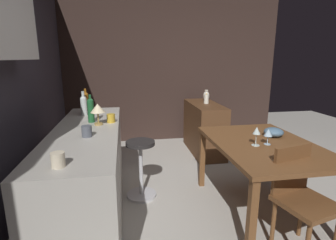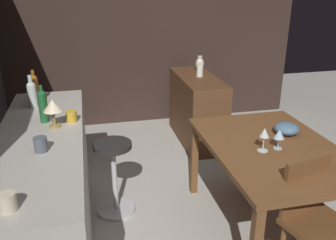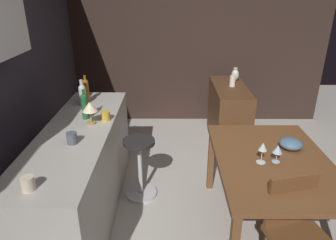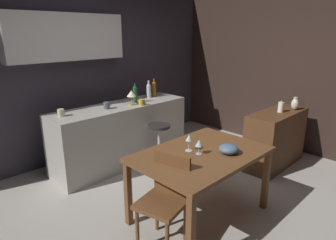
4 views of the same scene
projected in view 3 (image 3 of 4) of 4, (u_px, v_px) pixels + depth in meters
ground_plane at (226, 222)px, 2.92m from camera, size 9.00×9.00×0.00m
wall_side_right at (185, 41)px, 4.75m from camera, size 0.10×4.40×2.60m
dining_table at (272, 167)px, 2.59m from camera, size 1.36×0.94×0.74m
kitchen_counter at (82, 173)px, 2.88m from camera, size 2.10×0.60×0.90m
sideboard_cabinet at (228, 114)px, 4.32m from camera, size 1.10×0.44×0.82m
chair_near_window at (297, 231)px, 2.16m from camera, size 0.48×0.48×0.86m
bar_stool at (140, 166)px, 3.17m from camera, size 0.34×0.34×0.66m
wine_glass_left at (263, 148)px, 2.45m from camera, size 0.08×0.08×0.18m
wine_glass_right at (278, 150)px, 2.47m from camera, size 0.08×0.08×0.15m
fruit_bowl at (291, 144)px, 2.70m from camera, size 0.20×0.20×0.09m
wine_bottle_clear at (82, 94)px, 3.23m from camera, size 0.07×0.07×0.28m
wine_bottle_green at (85, 105)px, 2.88m from camera, size 0.07×0.07×0.29m
wine_bottle_amber at (86, 89)px, 3.33m from camera, size 0.06×0.06×0.29m
cup_cream at (28, 183)px, 1.88m from camera, size 0.12×0.08×0.09m
cup_mustard at (106, 116)px, 2.88m from camera, size 0.12×0.08×0.09m
cup_slate at (72, 138)px, 2.45m from camera, size 0.12×0.08×0.10m
counter_lamp at (90, 108)px, 2.76m from camera, size 0.14×0.14×0.21m
pillar_candle_tall at (233, 81)px, 4.14m from camera, size 0.08×0.08×0.17m
vase_ceramic_ivory at (235, 75)px, 4.38m from camera, size 0.11×0.11×0.19m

